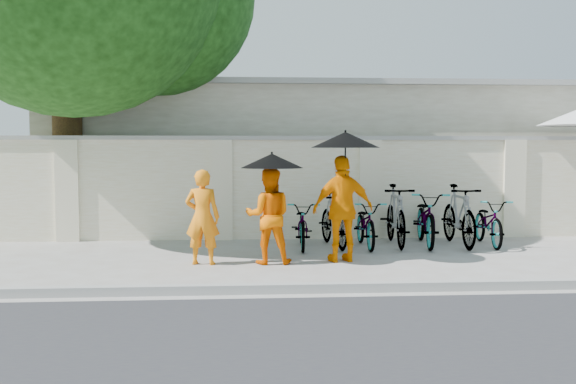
{
  "coord_description": "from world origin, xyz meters",
  "views": [
    {
      "loc": [
        -0.56,
        -9.75,
        1.86
      ],
      "look_at": [
        0.19,
        1.01,
        1.1
      ],
      "focal_mm": 40.0,
      "sensor_mm": 36.0,
      "label": 1
    }
  ],
  "objects": [
    {
      "name": "bike_2",
      "position": [
        1.71,
        1.9,
        0.43
      ],
      "size": [
        0.59,
        1.65,
        0.86
      ],
      "primitive_type": "imported",
      "rotation": [
        0.0,
        0.0,
        -0.01
      ],
      "color": "gray",
      "rests_on": "ground"
    },
    {
      "name": "bike_1",
      "position": [
        1.12,
        2.0,
        0.52
      ],
      "size": [
        0.71,
        1.77,
        1.03
      ],
      "primitive_type": "imported",
      "rotation": [
        0.0,
        0.0,
        0.13
      ],
      "color": "gray",
      "rests_on": "ground"
    },
    {
      "name": "monk_left",
      "position": [
        -1.21,
        0.38,
        0.76
      ],
      "size": [
        0.6,
        0.44,
        1.51
      ],
      "primitive_type": "imported",
      "rotation": [
        0.0,
        0.0,
        2.98
      ],
      "color": "orange",
      "rests_on": "ground"
    },
    {
      "name": "compound_wall",
      "position": [
        1.0,
        3.2,
        1.0
      ],
      "size": [
        20.0,
        0.3,
        2.0
      ],
      "primitive_type": "cube",
      "color": "white",
      "rests_on": "ground"
    },
    {
      "name": "bike_0",
      "position": [
        0.53,
        1.9,
        0.43
      ],
      "size": [
        0.68,
        1.68,
        0.86
      ],
      "primitive_type": "imported",
      "rotation": [
        0.0,
        0.0,
        -0.06
      ],
      "color": "gray",
      "rests_on": "ground"
    },
    {
      "name": "parasol_center",
      "position": [
        -0.11,
        0.3,
        1.64
      ],
      "size": [
        0.98,
        0.98,
        0.89
      ],
      "color": "black",
      "rests_on": "ground"
    },
    {
      "name": "building_behind",
      "position": [
        2.0,
        7.0,
        1.6
      ],
      "size": [
        14.0,
        6.0,
        3.2
      ],
      "primitive_type": "cube",
      "color": "beige",
      "rests_on": "ground"
    },
    {
      "name": "bike_6",
      "position": [
        4.06,
        1.97,
        0.44
      ],
      "size": [
        0.73,
        1.73,
        0.88
      ],
      "primitive_type": "imported",
      "rotation": [
        0.0,
        0.0,
        -0.09
      ],
      "color": "gray",
      "rests_on": "ground"
    },
    {
      "name": "ground",
      "position": [
        0.0,
        0.0,
        0.0
      ],
      "size": [
        80.0,
        80.0,
        0.0
      ],
      "primitive_type": "plane",
      "color": "#A3A3A1"
    },
    {
      "name": "kerb",
      "position": [
        0.0,
        -1.7,
        0.06
      ],
      "size": [
        40.0,
        0.16,
        0.12
      ],
      "primitive_type": "cube",
      "color": "gray",
      "rests_on": "ground"
    },
    {
      "name": "bike_5",
      "position": [
        3.47,
        1.95,
        0.58
      ],
      "size": [
        0.58,
        1.93,
        1.15
      ],
      "primitive_type": "imported",
      "rotation": [
        0.0,
        0.0,
        -0.02
      ],
      "color": "gray",
      "rests_on": "ground"
    },
    {
      "name": "monk_center",
      "position": [
        -0.16,
        0.38,
        0.77
      ],
      "size": [
        0.77,
        0.61,
        1.53
      ],
      "primitive_type": "imported",
      "rotation": [
        0.0,
        0.0,
        3.11
      ],
      "color": "#F86800",
      "rests_on": "ground"
    },
    {
      "name": "monk_right",
      "position": [
        1.05,
        0.47,
        0.86
      ],
      "size": [
        1.08,
        0.61,
        1.73
      ],
      "primitive_type": "imported",
      "rotation": [
        0.0,
        0.0,
        3.34
      ],
      "color": "#FF8500",
      "rests_on": "ground"
    },
    {
      "name": "bike_3",
      "position": [
        2.3,
        2.05,
        0.58
      ],
      "size": [
        0.67,
        1.95,
        1.15
      ],
      "primitive_type": "imported",
      "rotation": [
        0.0,
        0.0,
        -0.07
      ],
      "color": "gray",
      "rests_on": "ground"
    },
    {
      "name": "bike_4",
      "position": [
        2.88,
        2.05,
        0.51
      ],
      "size": [
        0.94,
        2.02,
        1.02
      ],
      "primitive_type": "imported",
      "rotation": [
        0.0,
        0.0,
        -0.14
      ],
      "color": "gray",
      "rests_on": "ground"
    },
    {
      "name": "parasol_right",
      "position": [
        1.07,
        0.39,
        1.97
      ],
      "size": [
        1.11,
        1.11,
        1.12
      ],
      "color": "black",
      "rests_on": "ground"
    }
  ]
}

